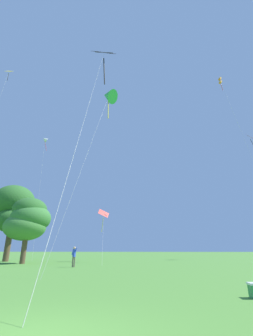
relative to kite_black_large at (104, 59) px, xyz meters
The scene contains 10 objects.
kite_black_large is the anchor object (origin of this frame).
kite_orange_box 28.43m from the kite_black_large, 50.96° to the left, with size 3.00×5.62×29.50m.
kite_green_small 6.41m from the kite_black_large, 96.94° to the left, with size 2.80×8.95×17.87m.
kite_yellow_diamond 24.37m from the kite_black_large, 144.75° to the left, with size 1.17×4.68×28.45m.
kite_white_distant 26.11m from the kite_black_large, 125.17° to the left, with size 3.16×4.69×20.37m.
kite_red_high 20.78m from the kite_black_large, 100.32° to the left, with size 2.51×9.59×6.95m.
kite_pink_low 36.32m from the kite_black_large, 50.45° to the left, with size 1.57×10.79×22.56m.
person_in_red_shirt 16.78m from the kite_black_large, 116.21° to the left, with size 0.55×0.26×1.72m.
tree_right_cluster 25.08m from the kite_black_large, 133.20° to the left, with size 5.76×5.72×10.39m.
tree_left_oak 19.83m from the kite_black_large, 131.91° to the left, with size 5.14×4.86×7.41m.
Camera 1 is at (2.17, -4.04, 1.43)m, focal length 24.74 mm.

